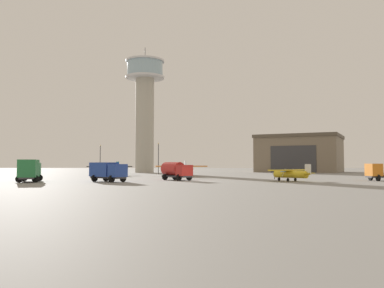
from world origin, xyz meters
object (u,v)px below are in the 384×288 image
Objects in this scene: control_tower at (145,101)px; airplane_black at (111,169)px; airplane_yellow at (291,173)px; truck_box_green at (30,170)px; truck_box_blue at (108,171)px; light_post_west at (100,156)px; truck_fuel_tanker_red at (176,170)px; truck_flatbed_orange at (381,173)px; airplane_orange at (182,169)px; light_post_east at (158,155)px.

airplane_black is at bearing -95.38° from control_tower.
control_tower reaches higher than airplane_yellow.
truck_box_green reaches higher than airplane_black.
light_post_west reaches higher than truck_box_blue.
truck_fuel_tanker_red is at bearing 175.04° from airplane_black.
truck_box_blue reaches higher than airplane_yellow.
control_tower reaches higher than truck_fuel_tanker_red.
airplane_yellow is 1.13× the size of truck_flatbed_orange.
airplane_orange is 18.04m from light_post_east.
airplane_orange is 1.79× the size of truck_box_blue.
light_post_west is (-14.92, 51.48, 3.18)m from truck_box_blue.
light_post_west reaches higher than airplane_yellow.
airplane_orange is 29.51m from airplane_yellow.
truck_box_blue is (6.96, -30.86, 0.15)m from airplane_black.
light_post_east reaches higher than airplane_orange.
airplane_black reaches higher than airplane_yellow.
light_post_east reaches higher than truck_box_blue.
control_tower is at bearing -43.88° from airplane_black.
control_tower is 5.35× the size of airplane_yellow.
airplane_yellow is 0.78× the size of airplane_black.
light_post_east is (13.44, 43.05, 3.02)m from truck_box_green.
truck_flatbed_orange is 73.16m from light_post_west.
light_post_east is at bearing 149.85° from truck_fuel_tanker_red.
control_tower is 75.22m from truck_flatbed_orange.
truck_box_green is 0.92× the size of light_post_west.
airplane_yellow is 1.16× the size of truck_box_blue.
truck_flatbed_orange is at bearing -100.47° from truck_box_green.
truck_box_green is at bearing 128.44° from airplane_orange.
truck_fuel_tanker_red is 31.69m from truck_flatbed_orange.
airplane_orange is at bearing 139.38° from truck_fuel_tanker_red.
control_tower is 6.67× the size of truck_fuel_tanker_red.
control_tower is 22.18m from light_post_west.
truck_flatbed_orange is at bearing 46.12° from truck_fuel_tanker_red.
airplane_orange is at bearing -67.23° from light_post_east.
airplane_black reaches higher than truck_box_blue.
light_post_east is at bearing 124.50° from truck_box_blue.
truck_flatbed_orange is at bearing -137.64° from airplane_orange.
truck_box_blue is 53.69m from light_post_west.
airplane_yellow is 47.06m from light_post_east.
control_tower reaches higher than airplane_black.
control_tower is 42.94m from airplane_orange.
airplane_yellow is 26.96m from truck_box_blue.
truck_box_blue is (4.10, -61.19, -19.94)m from control_tower.
truck_flatbed_orange is (31.66, -1.40, -0.33)m from truck_fuel_tanker_red.
control_tower is at bearing -23.06° from truck_box_green.
airplane_orange is 1.20× the size of airplane_black.
airplane_black is at bearing -130.02° from light_post_east.
airplane_orange is at bearing 107.90° from truck_box_blue.
truck_flatbed_orange is at bearing -39.88° from light_post_west.
truck_fuel_tanker_red is at bearing 32.72° from airplane_yellow.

